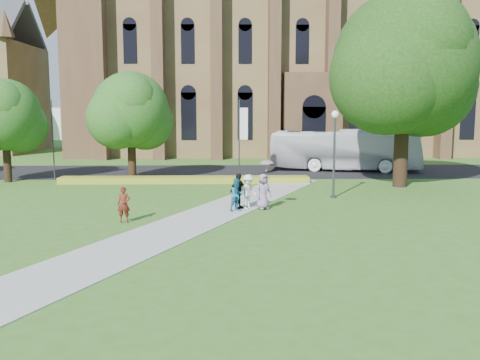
{
  "coord_description": "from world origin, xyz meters",
  "views": [
    {
      "loc": [
        1.09,
        -25.25,
        5.41
      ],
      "look_at": [
        1.76,
        2.82,
        1.6
      ],
      "focal_mm": 40.0,
      "sensor_mm": 36.0,
      "label": 1
    }
  ],
  "objects_px": {
    "streetlamp": "(334,143)",
    "large_tree": "(404,63)",
    "pedestrian_0": "(124,204)",
    "tour_coach": "(344,150)"
  },
  "relations": [
    {
      "from": "streetlamp",
      "to": "large_tree",
      "type": "relative_size",
      "value": 0.4
    },
    {
      "from": "streetlamp",
      "to": "tour_coach",
      "type": "bearing_deg",
      "value": 75.17
    },
    {
      "from": "streetlamp",
      "to": "tour_coach",
      "type": "distance_m",
      "value": 14.47
    },
    {
      "from": "large_tree",
      "to": "streetlamp",
      "type": "bearing_deg",
      "value": -140.71
    },
    {
      "from": "large_tree",
      "to": "tour_coach",
      "type": "height_order",
      "value": "large_tree"
    },
    {
      "from": "streetlamp",
      "to": "large_tree",
      "type": "xyz_separation_m",
      "value": [
        5.5,
        4.5,
        5.07
      ]
    },
    {
      "from": "streetlamp",
      "to": "large_tree",
      "type": "height_order",
      "value": "large_tree"
    },
    {
      "from": "large_tree",
      "to": "pedestrian_0",
      "type": "xyz_separation_m",
      "value": [
        -16.81,
        -11.26,
        -7.49
      ]
    },
    {
      "from": "large_tree",
      "to": "pedestrian_0",
      "type": "height_order",
      "value": "large_tree"
    },
    {
      "from": "tour_coach",
      "to": "pedestrian_0",
      "type": "height_order",
      "value": "tour_coach"
    }
  ]
}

